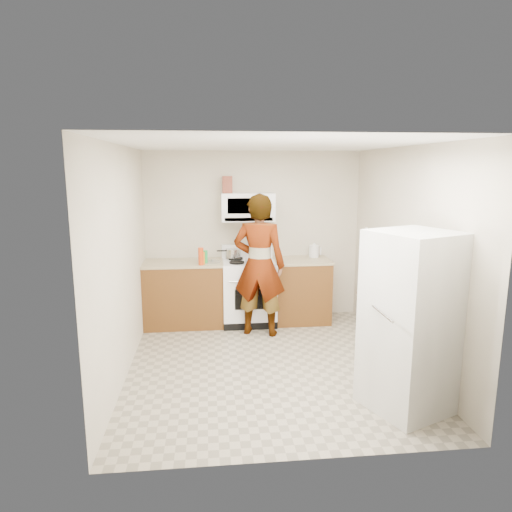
{
  "coord_description": "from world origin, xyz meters",
  "views": [
    {
      "loc": [
        -0.68,
        -4.95,
        2.26
      ],
      "look_at": [
        -0.09,
        0.55,
        1.18
      ],
      "focal_mm": 32.0,
      "sensor_mm": 36.0,
      "label": 1
    }
  ],
  "objects": [
    {
      "name": "bottle_spray",
      "position": [
        -0.78,
        1.25,
        1.06
      ],
      "size": [
        0.08,
        0.08,
        0.24
      ],
      "primitive_type": "cylinder",
      "rotation": [
        0.0,
        0.0,
        -0.14
      ],
      "color": "red",
      "rests_on": "counter_left"
    },
    {
      "name": "kettle",
      "position": [
        0.9,
        1.64,
        1.02
      ],
      "size": [
        0.2,
        0.2,
        0.18
      ],
      "primitive_type": "cylinder",
      "rotation": [
        0.0,
        0.0,
        0.43
      ],
      "color": "silver",
      "rests_on": "counter_right"
    },
    {
      "name": "counter_left",
      "position": [
        -1.04,
        1.49,
        0.92
      ],
      "size": [
        1.14,
        0.64,
        0.03
      ],
      "primitive_type": "cube",
      "color": "tan",
      "rests_on": "cabinet_left"
    },
    {
      "name": "gas_range",
      "position": [
        -0.1,
        1.48,
        0.49
      ],
      "size": [
        0.76,
        0.65,
        1.13
      ],
      "color": "white",
      "rests_on": "floor"
    },
    {
      "name": "microwave",
      "position": [
        -0.1,
        1.61,
        1.7
      ],
      "size": [
        0.76,
        0.38,
        0.4
      ],
      "primitive_type": "cube",
      "color": "white",
      "rests_on": "back_wall"
    },
    {
      "name": "bottle_hot_sauce",
      "position": [
        -0.75,
        1.29,
        1.02
      ],
      "size": [
        0.07,
        0.07,
        0.17
      ],
      "primitive_type": "cylinder",
      "rotation": [
        0.0,
        0.0,
        -0.28
      ],
      "color": "orange",
      "rests_on": "counter_left"
    },
    {
      "name": "tray",
      "position": [
        -0.02,
        1.41,
        0.96
      ],
      "size": [
        0.25,
        0.16,
        0.05
      ],
      "primitive_type": "cube",
      "rotation": [
        0.0,
        0.0,
        -0.02
      ],
      "color": "white",
      "rests_on": "gas_range"
    },
    {
      "name": "bottle_green_cap",
      "position": [
        -0.72,
        1.37,
        1.03
      ],
      "size": [
        0.07,
        0.07,
        0.18
      ],
      "primitive_type": "cylinder",
      "rotation": [
        0.0,
        0.0,
        0.22
      ],
      "color": "green",
      "rests_on": "counter_left"
    },
    {
      "name": "counter_right",
      "position": [
        0.68,
        1.49,
        0.92
      ],
      "size": [
        0.82,
        0.64,
        0.03
      ],
      "primitive_type": "cube",
      "color": "tan",
      "rests_on": "cabinet_right"
    },
    {
      "name": "fridge",
      "position": [
        1.18,
        -1.09,
        0.85
      ],
      "size": [
        0.92,
        0.92,
        1.7
      ],
      "primitive_type": "cube",
      "rotation": [
        0.0,
        0.0,
        0.4
      ],
      "color": "#B8B8B4",
      "rests_on": "floor"
    },
    {
      "name": "person",
      "position": [
        0.0,
        1.01,
        0.96
      ],
      "size": [
        0.81,
        0.65,
        1.93
      ],
      "primitive_type": "imported",
      "rotation": [
        0.0,
        0.0,
        2.84
      ],
      "color": "tan",
      "rests_on": "floor"
    },
    {
      "name": "right_wall",
      "position": [
        1.59,
        0.0,
        1.25
      ],
      "size": [
        0.02,
        3.6,
        2.5
      ],
      "primitive_type": "cube",
      "color": "beige",
      "rests_on": "floor"
    },
    {
      "name": "pot_lid",
      "position": [
        -0.63,
        1.43,
        0.94
      ],
      "size": [
        0.29,
        0.29,
        0.01
      ],
      "primitive_type": "cylinder",
      "rotation": [
        0.0,
        0.0,
        -0.22
      ],
      "color": "silver",
      "rests_on": "counter_left"
    },
    {
      "name": "cabinet_left",
      "position": [
        -1.04,
        1.49,
        0.45
      ],
      "size": [
        1.12,
        0.62,
        0.9
      ],
      "primitive_type": "cube",
      "color": "brown",
      "rests_on": "floor"
    },
    {
      "name": "floor",
      "position": [
        0.0,
        0.0,
        0.0
      ],
      "size": [
        3.6,
        3.6,
        0.0
      ],
      "primitive_type": "plane",
      "color": "gray",
      "rests_on": "ground"
    },
    {
      "name": "cabinet_right",
      "position": [
        0.68,
        1.49,
        0.45
      ],
      "size": [
        0.8,
        0.62,
        0.9
      ],
      "primitive_type": "cube",
      "color": "brown",
      "rests_on": "floor"
    },
    {
      "name": "jug",
      "position": [
        -0.39,
        1.59,
        2.02
      ],
      "size": [
        0.14,
        0.14,
        0.24
      ],
      "primitive_type": "cube",
      "rotation": [
        0.0,
        0.0,
        0.01
      ],
      "color": "#5F2516",
      "rests_on": "microwave"
    },
    {
      "name": "back_wall",
      "position": [
        0.0,
        1.79,
        1.25
      ],
      "size": [
        3.2,
        0.02,
        2.5
      ],
      "primitive_type": "cube",
      "color": "beige",
      "rests_on": "floor"
    },
    {
      "name": "saucepan",
      "position": [
        -0.31,
        1.66,
        1.01
      ],
      "size": [
        0.29,
        0.29,
        0.12
      ],
      "primitive_type": "cylinder",
      "rotation": [
        0.0,
        0.0,
        0.39
      ],
      "color": "#BCBCC1",
      "rests_on": "gas_range"
    },
    {
      "name": "broom",
      "position": [
        1.58,
        1.04,
        0.74
      ],
      "size": [
        0.29,
        0.18,
        1.46
      ],
      "primitive_type": "cylinder",
      "rotation": [
        0.14,
        -0.14,
        -0.28
      ],
      "color": "white",
      "rests_on": "floor"
    }
  ]
}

